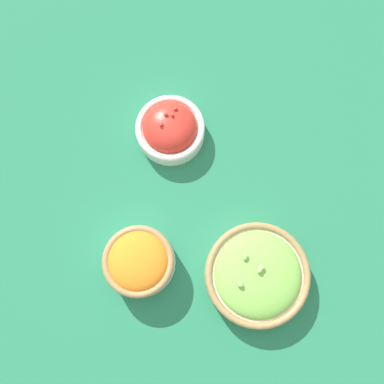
# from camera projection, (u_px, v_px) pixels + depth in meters

# --- Properties ---
(ground_plane) EXTENTS (3.00, 3.00, 0.00)m
(ground_plane) POSITION_uv_depth(u_px,v_px,m) (192.00, 195.00, 0.78)
(ground_plane) COLOR #23704C
(bowl_cherry_tomatoes) EXTENTS (0.13, 0.13, 0.07)m
(bowl_cherry_tomatoes) POSITION_uv_depth(u_px,v_px,m) (169.00, 129.00, 0.77)
(bowl_cherry_tomatoes) COLOR silver
(bowl_cherry_tomatoes) RESTS_ON ground_plane
(bowl_carrots) EXTENTS (0.12, 0.12, 0.07)m
(bowl_carrots) POSITION_uv_depth(u_px,v_px,m) (138.00, 261.00, 0.72)
(bowl_carrots) COLOR silver
(bowl_carrots) RESTS_ON ground_plane
(bowl_lettuce) EXTENTS (0.18, 0.18, 0.07)m
(bowl_lettuce) POSITION_uv_depth(u_px,v_px,m) (256.00, 275.00, 0.72)
(bowl_lettuce) COLOR beige
(bowl_lettuce) RESTS_ON ground_plane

